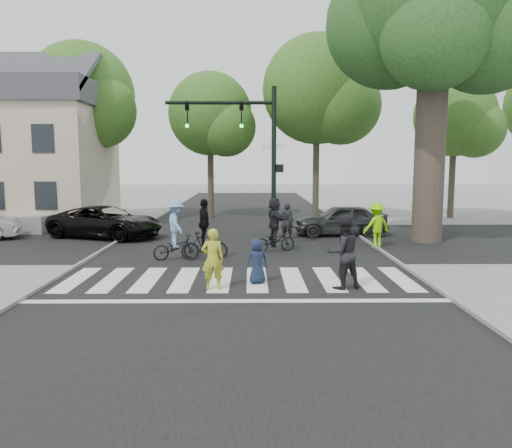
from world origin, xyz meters
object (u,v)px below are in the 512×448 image
Objects in this scene: cyclist_left at (176,234)px; cyclist_right at (275,228)px; eucalyptus at (435,11)px; pedestrian_child at (257,261)px; car_grey at (340,220)px; cyclist_mid at (204,235)px; pedestrian_woman at (213,259)px; car_suv at (106,222)px; traffic_signal at (251,144)px; pedestrian_adult at (343,253)px.

cyclist_right is at bearing 22.71° from cyclist_left.
eucalyptus is 10.70× the size of pedestrian_child.
cyclist_right reaches higher than car_grey.
pedestrian_child is 0.60× the size of cyclist_mid.
cyclist_right is (1.84, 5.36, 0.09)m from pedestrian_woman.
eucalyptus is 3.22× the size of car_grey.
cyclist_right is (-6.34, -2.35, -8.20)m from eucalyptus.
pedestrian_child is at bearing -62.61° from cyclist_mid.
traffic_signal is at bearing -91.72° from car_suv.
car_suv is (-5.24, 8.78, -0.10)m from pedestrian_woman.
pedestrian_adult is 0.93× the size of cyclist_mid.
pedestrian_woman is at bearing -69.03° from cyclist_left.
traffic_signal is 1.48× the size of car_grey.
car_suv is 10.19m from car_grey.
car_suv is at bearing 133.62° from cyclist_mid.
traffic_signal is at bearing -104.99° from pedestrian_child.
cyclist_mid is 1.03× the size of cyclist_right.
cyclist_mid is at bearing -148.34° from cyclist_right.
cyclist_right is 0.49× the size of car_grey.
cyclist_left is (-9.69, -3.76, -8.22)m from eucalyptus.
traffic_signal is 4.18m from cyclist_mid.
pedestrian_child is 9.55m from car_grey.
traffic_signal reaches higher than pedestrian_woman.
pedestrian_woman is 1.30m from pedestrian_child.
traffic_signal is 3.19× the size of pedestrian_adult.
cyclist_mid reaches higher than cyclist_right.
pedestrian_woman is at bearing -28.83° from car_grey.
cyclist_left is at bearing -137.62° from traffic_signal.
pedestrian_woman is 0.39× the size of car_grey.
car_grey is (1.61, 9.32, -0.25)m from pedestrian_adult.
pedestrian_woman is (-0.99, -6.25, -3.11)m from traffic_signal.
traffic_signal reaches higher than car_suv.
eucalyptus is 6.54× the size of cyclist_left.
car_grey reaches higher than car_suv.
car_grey is (3.95, 3.10, -3.21)m from traffic_signal.
eucalyptus is 13.97m from pedestrian_woman.
eucalyptus is 6.59× the size of cyclist_right.
cyclist_left is 1.01× the size of cyclist_right.
cyclist_mid is at bearing -86.52° from pedestrian_woman.
pedestrian_woman is 10.58m from car_grey.
eucalyptus is at bearing 11.56° from traffic_signal.
traffic_signal reaches higher than pedestrian_adult.
pedestrian_child is 10.39m from car_suv.
car_grey is at bearing 39.87° from cyclist_left.
cyclist_left is at bearing -68.24° from pedestrian_child.
pedestrian_adult is at bearing -10.77° from car_grey.
traffic_signal reaches higher than car_grey.
cyclist_mid is 7.76m from car_grey.
eucalyptus is at bearing 62.19° from car_grey.
eucalyptus reaches higher than cyclist_right.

